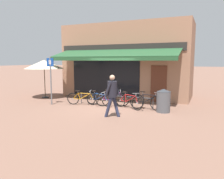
# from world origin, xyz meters

# --- Properties ---
(ground_plane) EXTENTS (160.00, 160.00, 0.00)m
(ground_plane) POSITION_xyz_m (0.00, 0.00, 0.00)
(ground_plane) COLOR brown
(shop_front) EXTENTS (8.27, 4.73, 4.68)m
(shop_front) POSITION_xyz_m (-0.33, 3.91, 2.34)
(shop_front) COLOR #9E7056
(shop_front) RESTS_ON ground_plane
(bike_rack_rail) EXTENTS (4.16, 0.04, 0.57)m
(bike_rack_rail) POSITION_xyz_m (0.30, 0.42, 0.48)
(bike_rack_rail) COLOR #47494F
(bike_rack_rail) RESTS_ON ground_plane
(bicycle_orange) EXTENTS (1.67, 0.65, 0.80)m
(bicycle_orange) POSITION_xyz_m (-1.41, 0.06, 0.35)
(bicycle_orange) COLOR black
(bicycle_orange) RESTS_ON ground_plane
(bicycle_blue) EXTENTS (1.73, 0.63, 0.80)m
(bicycle_blue) POSITION_xyz_m (-0.57, 0.26, 0.35)
(bicycle_blue) COLOR black
(bicycle_blue) RESTS_ON ground_plane
(bicycle_purple) EXTENTS (1.66, 0.77, 0.88)m
(bicycle_purple) POSITION_xyz_m (0.21, 0.34, 0.39)
(bicycle_purple) COLOR black
(bicycle_purple) RESTS_ON ground_plane
(bicycle_red) EXTENTS (1.72, 0.78, 0.84)m
(bicycle_red) POSITION_xyz_m (1.14, 0.22, 0.37)
(bicycle_red) COLOR black
(bicycle_red) RESTS_ON ground_plane
(bicycle_black) EXTENTS (1.78, 0.52, 0.90)m
(bicycle_black) POSITION_xyz_m (2.06, 0.34, 0.39)
(bicycle_black) COLOR black
(bicycle_black) RESTS_ON ground_plane
(pedestrian_adult) EXTENTS (0.62, 0.67, 1.80)m
(pedestrian_adult) POSITION_xyz_m (1.06, -1.60, 1.08)
(pedestrian_adult) COLOR #282D47
(pedestrian_adult) RESTS_ON ground_plane
(litter_bin) EXTENTS (0.64, 0.64, 1.09)m
(litter_bin) POSITION_xyz_m (2.88, 0.14, 0.55)
(litter_bin) COLOR #515459
(litter_bin) RESTS_ON ground_plane
(parking_sign) EXTENTS (0.44, 0.07, 2.56)m
(parking_sign) POSITION_xyz_m (-2.99, -0.57, 1.56)
(parking_sign) COLOR slate
(parking_sign) RESTS_ON ground_plane
(cafe_parasol) EXTENTS (2.42, 2.42, 2.41)m
(cafe_parasol) POSITION_xyz_m (-4.80, 1.02, 2.13)
(cafe_parasol) COLOR #4C3D2D
(cafe_parasol) RESTS_ON ground_plane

